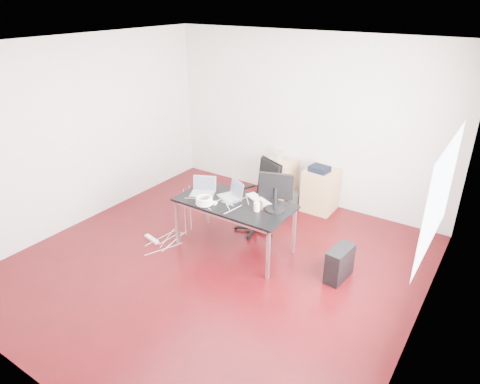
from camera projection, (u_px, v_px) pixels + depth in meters
The scene contains 18 objects.
room_shell at pixel (217, 167), 5.16m from camera, with size 5.00×5.00×5.00m.
desk at pixel (234, 206), 5.83m from camera, with size 1.60×0.80×0.73m.
office_chair at pixel (261, 194), 6.35m from camera, with size 0.64×0.65×1.08m.
filing_cabinet_left at pixel (279, 180), 7.45m from camera, with size 0.50×0.50×0.70m, color tan.
filing_cabinet_right at pixel (320, 190), 7.06m from camera, with size 0.50×0.50×0.70m, color tan.
pc_tower at pixel (339, 264), 5.38m from camera, with size 0.20×0.45×0.44m, color black.
wastebasket at pixel (293, 200), 7.19m from camera, with size 0.24×0.24×0.28m, color black.
power_strip at pixel (152, 239), 6.30m from camera, with size 0.30×0.06×0.04m, color white.
laptop_left at pixel (203, 190), 6.04m from camera, with size 0.41×0.37×0.23m.
laptop_right at pixel (232, 194), 5.92m from camera, with size 0.41×0.38×0.23m.
monitor at pixel (276, 190), 5.50m from camera, with size 0.44×0.26×0.51m.
keyboard at pixel (258, 200), 5.86m from camera, with size 0.44×0.14×0.02m, color white.
cup_white at pixel (257, 207), 5.56m from camera, with size 0.08×0.08×0.12m, color white.
cup_brown at pixel (260, 205), 5.61m from camera, with size 0.08×0.08×0.10m, color #53261C.
cable_coil at pixel (204, 201), 5.73m from camera, with size 0.24×0.24×0.11m.
power_adapter at pixel (214, 203), 5.76m from camera, with size 0.07×0.07×0.03m, color white.
speaker at pixel (280, 156), 7.27m from camera, with size 0.09×0.08×0.18m, color #9E9E9E.
navy_garment at pixel (320, 169), 6.86m from camera, with size 0.30×0.24×0.09m, color black.
Camera 1 is at (2.93, -3.83, 3.33)m, focal length 32.00 mm.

